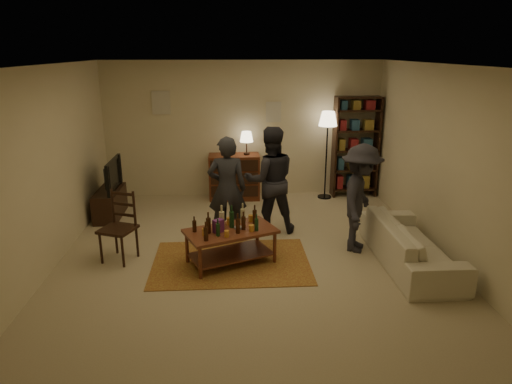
{
  "coord_description": "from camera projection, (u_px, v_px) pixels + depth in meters",
  "views": [
    {
      "loc": [
        -0.32,
        -6.09,
        2.89
      ],
      "look_at": [
        0.07,
        0.1,
        0.95
      ],
      "focal_mm": 32.0,
      "sensor_mm": 36.0,
      "label": 1
    }
  ],
  "objects": [
    {
      "name": "floor",
      "position": [
        252.0,
        256.0,
        6.69
      ],
      "size": [
        6.0,
        6.0,
        0.0
      ],
      "primitive_type": "plane",
      "color": "#C6B793",
      "rests_on": "ground"
    },
    {
      "name": "room_shell",
      "position": [
        210.0,
        107.0,
        8.94
      ],
      "size": [
        6.0,
        6.0,
        6.0
      ],
      "color": "beige",
      "rests_on": "ground"
    },
    {
      "name": "rug",
      "position": [
        231.0,
        262.0,
        6.46
      ],
      "size": [
        2.2,
        1.5,
        0.01
      ],
      "primitive_type": "cube",
      "color": "brown",
      "rests_on": "ground"
    },
    {
      "name": "coffee_table",
      "position": [
        230.0,
        234.0,
        6.34
      ],
      "size": [
        1.39,
        1.09,
        0.84
      ],
      "rotation": [
        0.0,
        0.0,
        0.4
      ],
      "color": "brown",
      "rests_on": "ground"
    },
    {
      "name": "dining_chair",
      "position": [
        120.0,
        223.0,
        6.45
      ],
      "size": [
        0.57,
        0.57,
        1.02
      ],
      "rotation": [
        0.0,
        0.0,
        -0.39
      ],
      "color": "black",
      "rests_on": "ground"
    },
    {
      "name": "tv_stand",
      "position": [
        110.0,
        196.0,
        8.14
      ],
      "size": [
        0.4,
        1.0,
        1.06
      ],
      "color": "black",
      "rests_on": "ground"
    },
    {
      "name": "dresser",
      "position": [
        235.0,
        176.0,
        9.12
      ],
      "size": [
        1.0,
        0.5,
        1.36
      ],
      "color": "maroon",
      "rests_on": "ground"
    },
    {
      "name": "bookshelf",
      "position": [
        355.0,
        146.0,
        9.16
      ],
      "size": [
        0.9,
        0.34,
        2.02
      ],
      "color": "black",
      "rests_on": "ground"
    },
    {
      "name": "floor_lamp",
      "position": [
        328.0,
        125.0,
        8.86
      ],
      "size": [
        0.36,
        0.36,
        1.75
      ],
      "color": "black",
      "rests_on": "ground"
    },
    {
      "name": "sofa",
      "position": [
        411.0,
        244.0,
        6.35
      ],
      "size": [
        0.81,
        2.08,
        0.61
      ],
      "primitive_type": "imported",
      "rotation": [
        0.0,
        0.0,
        1.57
      ],
      "color": "beige",
      "rests_on": "ground"
    },
    {
      "name": "person_left",
      "position": [
        227.0,
        189.0,
        7.06
      ],
      "size": [
        0.61,
        0.41,
        1.65
      ],
      "primitive_type": "imported",
      "rotation": [
        0.0,
        0.0,
        3.11
      ],
      "color": "#26272D",
      "rests_on": "ground"
    },
    {
      "name": "person_right",
      "position": [
        270.0,
        180.0,
        7.34
      ],
      "size": [
        0.91,
        0.74,
        1.75
      ],
      "primitive_type": "imported",
      "rotation": [
        0.0,
        0.0,
        3.23
      ],
      "color": "#24232B",
      "rests_on": "ground"
    },
    {
      "name": "person_by_sofa",
      "position": [
        360.0,
        199.0,
        6.66
      ],
      "size": [
        0.97,
        1.19,
        1.61
      ],
      "primitive_type": "imported",
      "rotation": [
        0.0,
        0.0,
        1.15
      ],
      "color": "#27262E",
      "rests_on": "ground"
    }
  ]
}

